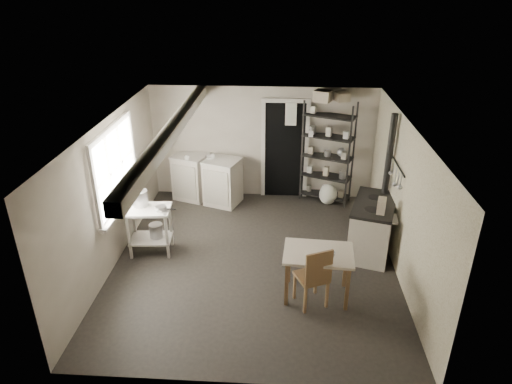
# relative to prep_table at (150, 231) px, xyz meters

# --- Properties ---
(floor) EXTENTS (5.00, 5.00, 0.00)m
(floor) POSITION_rel_prep_table_xyz_m (1.75, -0.16, -0.40)
(floor) COLOR black
(floor) RESTS_ON ground
(ceiling) EXTENTS (5.00, 5.00, 0.00)m
(ceiling) POSITION_rel_prep_table_xyz_m (1.75, -0.16, 1.90)
(ceiling) COLOR beige
(ceiling) RESTS_ON wall_back
(wall_back) EXTENTS (4.50, 0.02, 2.30)m
(wall_back) POSITION_rel_prep_table_xyz_m (1.75, 2.34, 0.75)
(wall_back) COLOR #AFA595
(wall_back) RESTS_ON ground
(wall_front) EXTENTS (4.50, 0.02, 2.30)m
(wall_front) POSITION_rel_prep_table_xyz_m (1.75, -2.66, 0.75)
(wall_front) COLOR #AFA595
(wall_front) RESTS_ON ground
(wall_left) EXTENTS (0.02, 5.00, 2.30)m
(wall_left) POSITION_rel_prep_table_xyz_m (-0.50, -0.16, 0.75)
(wall_left) COLOR #AFA595
(wall_left) RESTS_ON ground
(wall_right) EXTENTS (0.02, 5.00, 2.30)m
(wall_right) POSITION_rel_prep_table_xyz_m (4.00, -0.16, 0.75)
(wall_right) COLOR #AFA595
(wall_right) RESTS_ON ground
(window) EXTENTS (0.12, 1.76, 1.28)m
(window) POSITION_rel_prep_table_xyz_m (-0.47, 0.04, 1.10)
(window) COLOR beige
(window) RESTS_ON wall_left
(doorway) EXTENTS (0.96, 0.10, 2.08)m
(doorway) POSITION_rel_prep_table_xyz_m (2.20, 2.31, 0.60)
(doorway) COLOR beige
(doorway) RESTS_ON ground
(ceiling_beam) EXTENTS (0.18, 5.00, 0.18)m
(ceiling_beam) POSITION_rel_prep_table_xyz_m (0.55, -0.16, 1.80)
(ceiling_beam) COLOR beige
(ceiling_beam) RESTS_ON ceiling
(wallpaper_panel) EXTENTS (0.01, 5.00, 2.30)m
(wallpaper_panel) POSITION_rel_prep_table_xyz_m (3.99, -0.16, 0.75)
(wallpaper_panel) COLOR #B9B296
(wallpaper_panel) RESTS_ON wall_right
(utensil_rail) EXTENTS (0.06, 1.20, 0.44)m
(utensil_rail) POSITION_rel_prep_table_xyz_m (3.94, 0.44, 1.15)
(utensil_rail) COLOR #B5B5B7
(utensil_rail) RESTS_ON wall_right
(prep_table) EXTENTS (0.75, 0.57, 0.82)m
(prep_table) POSITION_rel_prep_table_xyz_m (0.00, 0.00, 0.00)
(prep_table) COLOR beige
(prep_table) RESTS_ON ground
(stockpot) EXTENTS (0.30, 0.30, 0.28)m
(stockpot) POSITION_rel_prep_table_xyz_m (-0.15, 0.11, 0.54)
(stockpot) COLOR #B5B5B7
(stockpot) RESTS_ON prep_table
(saucepan) EXTENTS (0.20, 0.20, 0.10)m
(saucepan) POSITION_rel_prep_table_xyz_m (0.24, -0.06, 0.45)
(saucepan) COLOR #B5B5B7
(saucepan) RESTS_ON prep_table
(bucket) EXTENTS (0.27, 0.27, 0.24)m
(bucket) POSITION_rel_prep_table_xyz_m (0.09, 0.03, -0.02)
(bucket) COLOR #B5B5B7
(bucket) RESTS_ON prep_table
(base_cabinets) EXTENTS (1.55, 1.05, 0.94)m
(base_cabinets) POSITION_rel_prep_table_xyz_m (0.63, 2.01, 0.06)
(base_cabinets) COLOR beige
(base_cabinets) RESTS_ON ground
(mixing_bowl) EXTENTS (0.30, 0.30, 0.06)m
(mixing_bowl) POSITION_rel_prep_table_xyz_m (0.72, 1.96, 0.55)
(mixing_bowl) COLOR silver
(mixing_bowl) RESTS_ON base_cabinets
(counter_cup) EXTENTS (0.12, 0.12, 0.09)m
(counter_cup) POSITION_rel_prep_table_xyz_m (0.28, 1.85, 0.56)
(counter_cup) COLOR silver
(counter_cup) RESTS_ON base_cabinets
(shelf_rack) EXTENTS (1.06, 0.73, 2.09)m
(shelf_rack) POSITION_rel_prep_table_xyz_m (3.05, 2.14, 0.55)
(shelf_rack) COLOR black
(shelf_rack) RESTS_ON ground
(shelf_jar) EXTENTS (0.09, 0.10, 0.20)m
(shelf_jar) POSITION_rel_prep_table_xyz_m (2.69, 2.09, 0.97)
(shelf_jar) COLOR silver
(shelf_jar) RESTS_ON shelf_rack
(storage_box_a) EXTENTS (0.39, 0.37, 0.21)m
(storage_box_a) POSITION_rel_prep_table_xyz_m (2.88, 2.10, 1.61)
(storage_box_a) COLOR beige
(storage_box_a) RESTS_ON shelf_rack
(storage_box_b) EXTENTS (0.32, 0.31, 0.16)m
(storage_box_b) POSITION_rel_prep_table_xyz_m (3.25, 2.16, 1.59)
(storage_box_b) COLOR beige
(storage_box_b) RESTS_ON shelf_rack
(stove) EXTENTS (0.93, 1.28, 0.90)m
(stove) POSITION_rel_prep_table_xyz_m (3.67, 0.25, 0.04)
(stove) COLOR beige
(stove) RESTS_ON ground
(stovepipe) EXTENTS (0.11, 0.11, 1.43)m
(stovepipe) POSITION_rel_prep_table_xyz_m (3.90, 0.66, 1.19)
(stovepipe) COLOR black
(stovepipe) RESTS_ON stove
(side_ledge) EXTENTS (0.57, 0.36, 0.83)m
(side_ledge) POSITION_rel_prep_table_xyz_m (3.70, -0.07, 0.03)
(side_ledge) COLOR beige
(side_ledge) RESTS_ON ground
(oats_box) EXTENTS (0.17, 0.23, 0.31)m
(oats_box) POSITION_rel_prep_table_xyz_m (3.70, -0.07, 0.61)
(oats_box) COLOR beige
(oats_box) RESTS_ON side_ledge
(work_table) EXTENTS (1.01, 0.74, 0.74)m
(work_table) POSITION_rel_prep_table_xyz_m (2.70, -1.00, -0.02)
(work_table) COLOR beige
(work_table) RESTS_ON ground
(table_cup) EXTENTS (0.11, 0.11, 0.09)m
(table_cup) POSITION_rel_prep_table_xyz_m (2.87, -1.11, 0.40)
(table_cup) COLOR silver
(table_cup) RESTS_ON work_table
(chair) EXTENTS (0.53, 0.54, 0.96)m
(chair) POSITION_rel_prep_table_xyz_m (2.60, -1.18, 0.08)
(chair) COLOR brown
(chair) RESTS_ON ground
(flour_sack) EXTENTS (0.46, 0.43, 0.44)m
(flour_sack) POSITION_rel_prep_table_xyz_m (3.10, 1.97, -0.16)
(flour_sack) COLOR silver
(flour_sack) RESTS_ON ground
(floor_crock) EXTENTS (0.11, 0.11, 0.13)m
(floor_crock) POSITION_rel_prep_table_xyz_m (3.52, -0.02, -0.33)
(floor_crock) COLOR silver
(floor_crock) RESTS_ON ground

